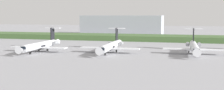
% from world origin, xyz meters
% --- Properties ---
extents(ground_plane, '(500.00, 500.00, 0.00)m').
position_xyz_m(ground_plane, '(0.00, 30.00, 0.00)').
color(ground_plane, '#939399').
extents(grass_berm, '(320.00, 20.00, 2.92)m').
position_xyz_m(grass_berm, '(0.00, 64.30, 1.46)').
color(grass_berm, '#426033').
rests_on(grass_berm, ground).
extents(regional_jet_second, '(22.81, 31.00, 9.00)m').
position_xyz_m(regional_jet_second, '(-28.29, 6.36, 2.54)').
color(regional_jet_second, silver).
rests_on(regional_jet_second, ground).
extents(regional_jet_third, '(22.81, 31.00, 9.00)m').
position_xyz_m(regional_jet_third, '(-0.74, 10.13, 2.54)').
color(regional_jet_third, silver).
rests_on(regional_jet_third, ground).
extents(regional_jet_fourth, '(22.81, 31.00, 9.00)m').
position_xyz_m(regional_jet_fourth, '(30.37, 14.17, 2.54)').
color(regional_jet_fourth, silver).
rests_on(regional_jet_fourth, ground).
extents(distant_hangar, '(55.81, 28.67, 14.02)m').
position_xyz_m(distant_hangar, '(-14.66, 101.78, 7.01)').
color(distant_hangar, '#9EA3AD').
rests_on(distant_hangar, ground).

